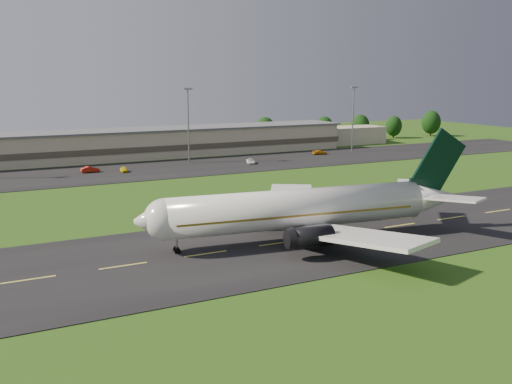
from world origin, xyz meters
name	(u,v)px	position (x,y,z in m)	size (l,w,h in m)	color
ground	(342,234)	(0.00, 0.00, 0.00)	(360.00, 360.00, 0.00)	#264411
taxiway	(342,234)	(0.00, 0.00, 0.05)	(220.00, 30.00, 0.10)	black
apron	(182,168)	(0.00, 72.00, 0.05)	(260.00, 30.00, 0.10)	black
airliner	(303,209)	(-7.04, -0.11, 4.66)	(51.17, 41.84, 15.57)	silver
terminal	(175,142)	(6.40, 96.18, 3.99)	(145.00, 16.00, 8.40)	#BFAF92
light_mast_centre	(188,116)	(5.00, 80.00, 12.74)	(2.40, 1.20, 20.35)	gray
light_mast_east	(353,111)	(60.00, 80.00, 12.74)	(2.40, 1.20, 20.35)	gray
tree_line	(247,132)	(35.24, 106.05, 5.08)	(197.11, 8.48, 10.18)	black
service_vehicle_a	(124,169)	(-15.24, 71.65, 0.74)	(1.50, 3.73, 1.27)	yellow
service_vehicle_b	(90,169)	(-22.83, 74.57, 0.84)	(1.56, 4.47, 1.47)	#A3190A
service_vehicle_c	(251,161)	(19.17, 70.12, 0.73)	(2.10, 4.56, 1.27)	white
service_vehicle_d	(320,152)	(46.18, 77.36, 0.77)	(1.86, 4.58, 1.33)	#C0740B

